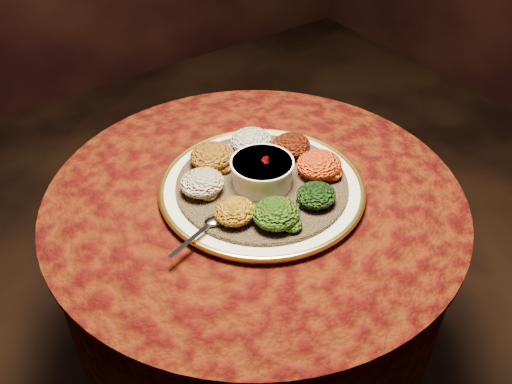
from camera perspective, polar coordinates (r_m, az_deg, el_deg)
table at (r=1.42m, az=-0.13°, el=-5.87°), size 0.96×0.96×0.73m
platter at (r=1.30m, az=0.60°, el=0.39°), size 0.49×0.49×0.02m
injera at (r=1.29m, az=0.60°, el=0.76°), size 0.40×0.40×0.01m
stew_bowl at (r=1.27m, az=0.62°, el=2.15°), size 0.14×0.14×0.06m
spoon at (r=1.18m, az=-4.50°, el=-3.09°), size 0.15×0.06×0.01m
portion_ayib at (r=1.38m, az=-0.50°, el=5.16°), size 0.10×0.10×0.05m
portion_kitfo at (r=1.37m, az=3.53°, el=4.69°), size 0.09×0.09×0.05m
portion_tikil at (r=1.31m, az=6.33°, el=2.74°), size 0.11×0.10×0.05m
portion_gomen at (r=1.23m, az=6.04°, el=-0.33°), size 0.09×0.08×0.04m
portion_mixveg at (r=1.17m, az=2.02°, el=-2.16°), size 0.10×0.10×0.05m
portion_kik at (r=1.18m, az=-2.13°, el=-1.95°), size 0.09×0.08×0.04m
portion_timatim at (r=1.26m, az=-5.39°, el=0.92°), size 0.10×0.09×0.05m
portion_shiro at (r=1.33m, az=-4.44°, el=3.60°), size 0.10×0.10×0.05m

